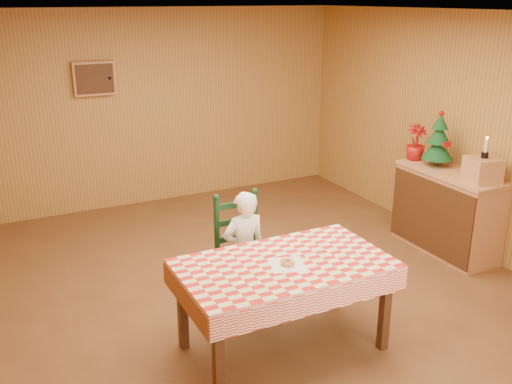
% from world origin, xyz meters
% --- Properties ---
extents(ground, '(6.00, 6.00, 0.00)m').
position_xyz_m(ground, '(0.00, 0.00, 0.00)').
color(ground, brown).
rests_on(ground, ground).
extents(cabin_walls, '(5.10, 6.05, 2.65)m').
position_xyz_m(cabin_walls, '(-0.00, 0.53, 1.83)').
color(cabin_walls, '#B28340').
rests_on(cabin_walls, ground).
extents(dining_table, '(1.66, 0.96, 0.77)m').
position_xyz_m(dining_table, '(-0.32, -0.93, 0.69)').
color(dining_table, '#462612').
rests_on(dining_table, ground).
extents(ladder_chair, '(0.44, 0.40, 1.08)m').
position_xyz_m(ladder_chair, '(-0.32, -0.14, 0.50)').
color(ladder_chair, black).
rests_on(ladder_chair, ground).
extents(seated_child, '(0.41, 0.27, 1.12)m').
position_xyz_m(seated_child, '(-0.32, -0.20, 0.56)').
color(seated_child, white).
rests_on(seated_child, ground).
extents(napkin, '(0.33, 0.33, 0.00)m').
position_xyz_m(napkin, '(-0.32, -0.98, 0.77)').
color(napkin, white).
rests_on(napkin, dining_table).
extents(donut, '(0.12, 0.12, 0.04)m').
position_xyz_m(donut, '(-0.32, -0.98, 0.79)').
color(donut, '#CC8749').
rests_on(donut, napkin).
extents(shelf_unit, '(0.54, 1.24, 0.93)m').
position_xyz_m(shelf_unit, '(2.23, -0.08, 0.47)').
color(shelf_unit, tan).
rests_on(shelf_unit, ground).
extents(crate, '(0.35, 0.35, 0.25)m').
position_xyz_m(crate, '(2.24, -0.48, 1.06)').
color(crate, tan).
rests_on(crate, shelf_unit).
extents(christmas_tree, '(0.34, 0.34, 0.62)m').
position_xyz_m(christmas_tree, '(2.24, 0.17, 1.21)').
color(christmas_tree, '#462612').
rests_on(christmas_tree, shelf_unit).
extents(flower_arrangement, '(0.29, 0.29, 0.41)m').
position_xyz_m(flower_arrangement, '(2.19, 0.47, 1.13)').
color(flower_arrangement, maroon).
rests_on(flower_arrangement, shelf_unit).
extents(candle_set, '(0.07, 0.07, 0.22)m').
position_xyz_m(candle_set, '(2.24, -0.48, 1.24)').
color(candle_set, black).
rests_on(candle_set, crate).
extents(storage_bin, '(0.38, 0.38, 0.36)m').
position_xyz_m(storage_bin, '(2.28, 0.20, 0.18)').
color(storage_bin, black).
rests_on(storage_bin, ground).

